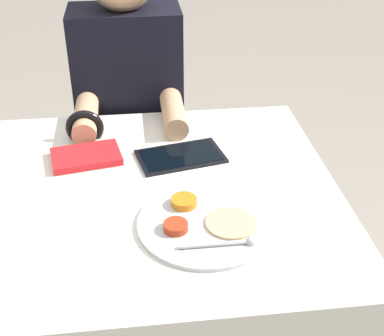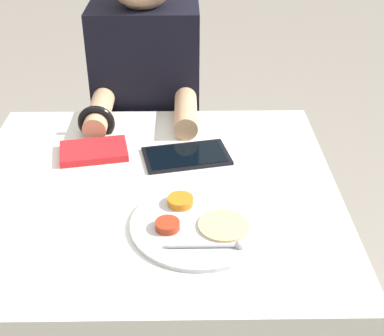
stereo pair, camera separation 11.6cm
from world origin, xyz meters
TOP-DOWN VIEW (x-y plane):
  - dining_table at (0.00, 0.00)m, footprint 0.94×0.87m
  - thali_tray at (0.12, -0.16)m, footprint 0.31×0.31m
  - red_notebook at (-0.17, 0.17)m, footprint 0.20×0.15m
  - tablet_device at (0.09, 0.15)m, footprint 0.26×0.18m
  - person_diner at (-0.04, 0.56)m, footprint 0.36×0.44m

SIDE VIEW (x-z plane):
  - dining_table at x=0.00m, z-range 0.00..0.73m
  - person_diner at x=-0.04m, z-range -0.03..1.19m
  - tablet_device at x=0.09m, z-range 0.73..0.74m
  - thali_tray at x=0.12m, z-range 0.72..0.75m
  - red_notebook at x=-0.17m, z-range 0.73..0.75m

